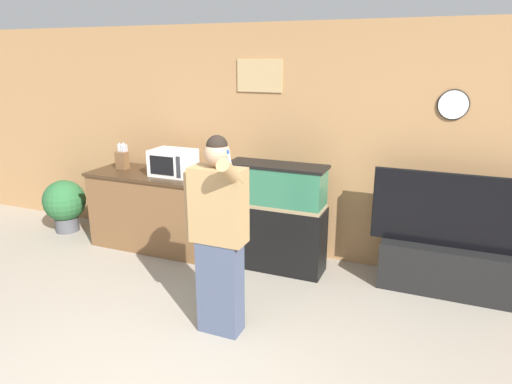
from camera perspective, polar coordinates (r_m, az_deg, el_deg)
The scene contains 8 objects.
wall_back_paneled at distance 5.18m, azimuth 3.75°, elevation 6.07°, with size 10.00×0.08×2.60m.
counter_island at distance 5.68m, azimuth -12.61°, elevation -2.12°, with size 1.50×0.69×0.92m.
microwave at distance 5.35m, azimuth -10.31°, elevation 3.64°, with size 0.49×0.36×0.30m.
knife_block at distance 5.82m, azimuth -16.38°, elevation 3.94°, with size 0.14×0.10×0.32m.
aquarium_on_stand at distance 4.90m, azimuth 2.53°, elevation -3.17°, with size 1.06×0.37×1.17m.
tv_on_stand at distance 4.87m, azimuth 22.85°, elevation -7.58°, with size 1.52×0.40×1.20m.
person_standing at distance 3.68m, azimuth -4.78°, elevation -5.31°, with size 0.53×0.40×1.68m.
potted_plant at distance 6.52m, azimuth -22.81°, elevation -1.27°, with size 0.54×0.54×0.69m.
Camera 1 is at (1.64, -1.89, 2.24)m, focal length 32.00 mm.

